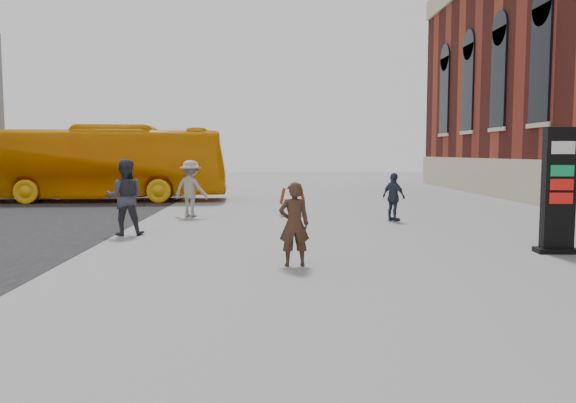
{
  "coord_description": "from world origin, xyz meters",
  "views": [
    {
      "loc": [
        -1.1,
        -9.83,
        2.08
      ],
      "look_at": [
        -0.73,
        1.34,
        1.1
      ],
      "focal_mm": 35.0,
      "sensor_mm": 36.0,
      "label": 1
    }
  ],
  "objects_px": {
    "pedestrian_c": "(394,197)",
    "pedestrian_b": "(191,189)",
    "info_pylon": "(558,191)",
    "bus": "(90,163)",
    "woman": "(294,223)",
    "pedestrian_a": "(125,197)"
  },
  "relations": [
    {
      "from": "info_pylon",
      "to": "woman",
      "type": "xyz_separation_m",
      "value": [
        -5.5,
        -1.15,
        -0.5
      ]
    },
    {
      "from": "woman",
      "to": "pedestrian_b",
      "type": "height_order",
      "value": "pedestrian_b"
    },
    {
      "from": "pedestrian_b",
      "to": "info_pylon",
      "type": "bearing_deg",
      "value": 166.59
    },
    {
      "from": "bus",
      "to": "pedestrian_a",
      "type": "bearing_deg",
      "value": -161.39
    },
    {
      "from": "info_pylon",
      "to": "pedestrian_b",
      "type": "relative_size",
      "value": 1.42
    },
    {
      "from": "woman",
      "to": "bus",
      "type": "relative_size",
      "value": 0.13
    },
    {
      "from": "info_pylon",
      "to": "woman",
      "type": "distance_m",
      "value": 5.64
    },
    {
      "from": "woman",
      "to": "pedestrian_a",
      "type": "xyz_separation_m",
      "value": [
        -4.08,
        4.01,
        0.16
      ]
    },
    {
      "from": "pedestrian_a",
      "to": "pedestrian_c",
      "type": "xyz_separation_m",
      "value": [
        7.41,
        2.66,
        -0.22
      ]
    },
    {
      "from": "woman",
      "to": "bus",
      "type": "bearing_deg",
      "value": -65.23
    },
    {
      "from": "pedestrian_b",
      "to": "pedestrian_c",
      "type": "bearing_deg",
      "value": -166.44
    },
    {
      "from": "woman",
      "to": "pedestrian_c",
      "type": "relative_size",
      "value": 1.05
    },
    {
      "from": "info_pylon",
      "to": "bus",
      "type": "height_order",
      "value": "bus"
    },
    {
      "from": "info_pylon",
      "to": "bus",
      "type": "xyz_separation_m",
      "value": [
        -13.65,
        13.03,
        0.32
      ]
    },
    {
      "from": "info_pylon",
      "to": "bus",
      "type": "bearing_deg",
      "value": 140.31
    },
    {
      "from": "pedestrian_a",
      "to": "pedestrian_c",
      "type": "bearing_deg",
      "value": -167.4
    },
    {
      "from": "pedestrian_a",
      "to": "pedestrian_c",
      "type": "height_order",
      "value": "pedestrian_a"
    },
    {
      "from": "pedestrian_c",
      "to": "woman",
      "type": "bearing_deg",
      "value": 119.68
    },
    {
      "from": "info_pylon",
      "to": "pedestrian_a",
      "type": "xyz_separation_m",
      "value": [
        -9.58,
        2.86,
        -0.34
      ]
    },
    {
      "from": "bus",
      "to": "info_pylon",
      "type": "bearing_deg",
      "value": -136.85
    },
    {
      "from": "pedestrian_c",
      "to": "pedestrian_b",
      "type": "bearing_deg",
      "value": 44.25
    },
    {
      "from": "bus",
      "to": "pedestrian_b",
      "type": "bearing_deg",
      "value": -143.29
    }
  ]
}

